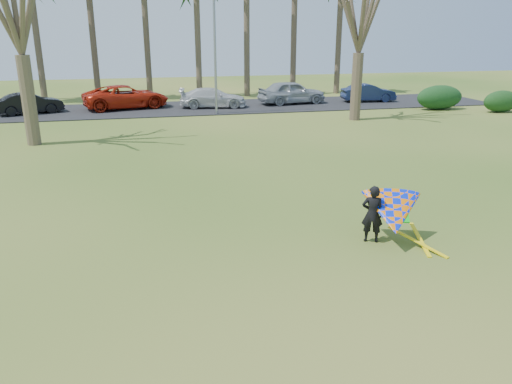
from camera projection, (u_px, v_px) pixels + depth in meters
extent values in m
plane|color=#205111|center=(275.00, 260.00, 12.02)|extent=(100.00, 100.00, 0.00)
cube|color=black|center=(182.00, 108.00, 35.16)|extent=(46.00, 7.00, 0.06)
cylinder|color=#4A3B2C|center=(37.00, 41.00, 37.17)|extent=(0.48, 0.48, 9.00)
cylinder|color=#49392B|center=(93.00, 36.00, 37.93)|extent=(0.48, 0.48, 9.70)
cylinder|color=#4D3F2E|center=(146.00, 31.00, 38.69)|extent=(0.48, 0.48, 10.40)
cylinder|color=brown|center=(198.00, 40.00, 39.77)|extent=(0.48, 0.48, 9.00)
cylinder|color=#4D3D2E|center=(247.00, 36.00, 40.52)|extent=(0.48, 0.48, 9.70)
cylinder|color=#47392A|center=(294.00, 31.00, 41.28)|extent=(0.48, 0.48, 10.40)
cylinder|color=#4D3B2E|center=(339.00, 40.00, 42.36)|extent=(0.48, 0.48, 9.00)
cylinder|color=#4B3F2D|center=(29.00, 101.00, 23.53)|extent=(0.64, 0.64, 4.20)
cylinder|color=#47392A|center=(356.00, 87.00, 30.24)|extent=(0.64, 0.64, 3.99)
cylinder|color=gray|center=(215.00, 51.00, 31.59)|extent=(0.16, 0.16, 8.00)
ellipsoid|color=#133517|center=(439.00, 97.00, 34.57)|extent=(3.35, 1.52, 1.67)
ellipsoid|color=#133514|center=(501.00, 101.00, 33.48)|extent=(2.61, 1.23, 1.45)
imported|color=black|center=(29.00, 103.00, 32.54)|extent=(4.33, 2.74, 1.35)
imported|color=#B6230E|center=(126.00, 97.00, 34.68)|extent=(6.28, 4.02, 1.61)
imported|color=silver|center=(213.00, 98.00, 35.16)|extent=(4.90, 2.55, 1.36)
imported|color=#949AA0|center=(292.00, 92.00, 36.88)|extent=(5.17, 2.63, 1.69)
imported|color=#172245|center=(368.00, 93.00, 38.04)|extent=(4.16, 1.82, 1.33)
imported|color=black|center=(372.00, 214.00, 12.88)|extent=(0.65, 0.55, 1.53)
cone|color=#0423E4|center=(393.00, 213.00, 12.72)|extent=(2.13, 2.39, 2.02)
cube|color=#0CBF19|center=(399.00, 215.00, 12.68)|extent=(0.62, 0.60, 0.24)
cube|color=yellow|center=(417.00, 246.00, 12.77)|extent=(0.85, 1.66, 0.28)
cube|color=yellow|center=(419.00, 242.00, 13.00)|extent=(0.56, 1.76, 0.22)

